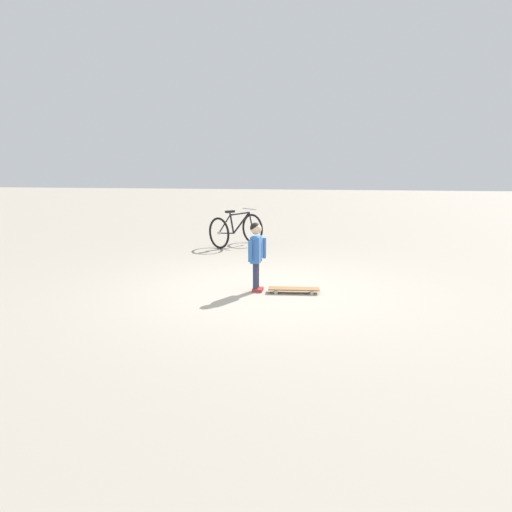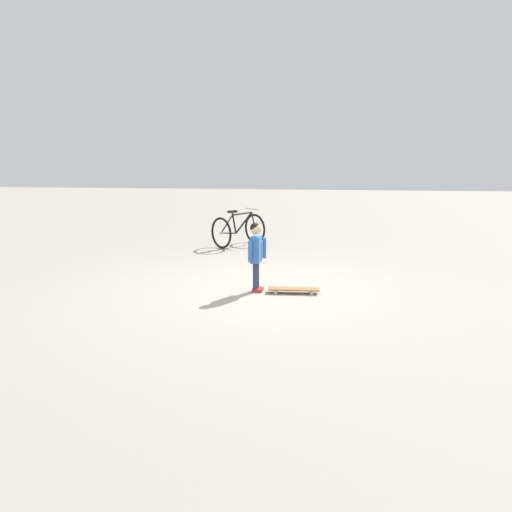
# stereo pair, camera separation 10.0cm
# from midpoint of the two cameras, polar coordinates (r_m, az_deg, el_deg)

# --- Properties ---
(ground_plane) EXTENTS (50.00, 50.00, 0.00)m
(ground_plane) POSITION_cam_midpoint_polar(r_m,az_deg,el_deg) (7.52, 0.38, -4.12)
(ground_plane) COLOR #9E9384
(child_person) EXTENTS (0.36, 0.24, 1.06)m
(child_person) POSITION_cam_midpoint_polar(r_m,az_deg,el_deg) (7.39, -0.38, 0.81)
(child_person) COLOR #2D3351
(child_person) RESTS_ON ground
(skateboard) EXTENTS (0.23, 0.78, 0.07)m
(skateboard) POSITION_cam_midpoint_polar(r_m,az_deg,el_deg) (7.43, 4.05, -3.87)
(skateboard) COLOR olive
(skateboard) RESTS_ON ground
(bicycle_near) EXTENTS (1.28, 1.23, 0.85)m
(bicycle_near) POSITION_cam_midpoint_polar(r_m,az_deg,el_deg) (11.34, -2.58, 3.08)
(bicycle_near) COLOR black
(bicycle_near) RESTS_ON ground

